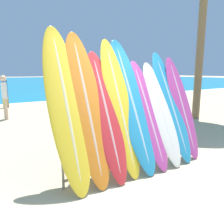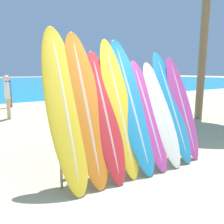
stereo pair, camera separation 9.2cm
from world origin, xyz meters
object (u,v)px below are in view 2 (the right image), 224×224
object	(u,v)px
surfboard_slot_4	(131,103)
person_near_water	(8,95)
surfboard_slot_3	(119,106)
surfboard_slot_0	(65,106)
surfboard_slot_2	(105,114)
surfboard_rack	(135,142)
surfboard_slot_1	(86,107)
person_mid_beach	(8,90)
surfboard_slot_5	(148,113)
surfboard_slot_7	(171,105)
surfboard_slot_8	(182,106)
surfboard_slot_6	(161,112)

from	to	relation	value
surfboard_slot_4	person_near_water	world-z (taller)	surfboard_slot_4
surfboard_slot_3	surfboard_slot_0	bearing A→B (deg)	178.46
surfboard_slot_2	person_near_water	size ratio (longest dim) A/B	1.31
surfboard_rack	surfboard_slot_0	bearing A→B (deg)	174.69
surfboard_slot_1	person_mid_beach	size ratio (longest dim) A/B	1.52
surfboard_slot_4	surfboard_slot_5	world-z (taller)	surfboard_slot_4
surfboard_slot_0	surfboard_slot_2	world-z (taller)	surfboard_slot_0
person_near_water	surfboard_slot_1	bearing A→B (deg)	-179.92
surfboard_slot_0	surfboard_slot_7	world-z (taller)	surfboard_slot_0
surfboard_slot_0	surfboard_slot_2	bearing A→B (deg)	-6.27
person_mid_beach	surfboard_slot_3	bearing A→B (deg)	85.73
surfboard_slot_7	surfboard_slot_8	distance (m)	0.30
surfboard_slot_1	surfboard_slot_4	world-z (taller)	surfboard_slot_1
surfboard_slot_3	person_mid_beach	distance (m)	8.72
surfboard_slot_1	surfboard_slot_8	world-z (taller)	surfboard_slot_1
surfboard_slot_3	surfboard_slot_4	distance (m)	0.29
surfboard_slot_3	surfboard_slot_6	world-z (taller)	surfboard_slot_3
surfboard_rack	surfboard_slot_7	size ratio (longest dim) A/B	1.30
surfboard_slot_1	person_near_water	bearing A→B (deg)	94.71
surfboard_rack	surfboard_slot_6	size ratio (longest dim) A/B	1.45
surfboard_slot_1	surfboard_slot_3	xyz separation A→B (m)	(0.62, -0.01, -0.04)
surfboard_slot_0	surfboard_slot_6	world-z (taller)	surfboard_slot_0
surfboard_slot_1	surfboard_slot_0	bearing A→B (deg)	177.51
surfboard_slot_3	person_mid_beach	bearing A→B (deg)	94.74
surfboard_slot_0	person_near_water	xyz separation A→B (m)	(-0.14, 5.75, -0.36)
surfboard_slot_0	surfboard_slot_8	xyz separation A→B (m)	(2.51, -0.08, -0.20)
surfboard_slot_1	surfboard_slot_6	world-z (taller)	surfboard_slot_1
surfboard_slot_4	surfboard_slot_6	size ratio (longest dim) A/B	1.22
surfboard_slot_1	surfboard_slot_6	distance (m)	1.57
surfboard_slot_6	surfboard_slot_7	distance (m)	0.35
surfboard_slot_4	surfboard_slot_6	xyz separation A→B (m)	(0.64, -0.11, -0.21)
surfboard_slot_7	person_mid_beach	size ratio (longest dim) A/B	1.37
surfboard_slot_5	surfboard_slot_6	world-z (taller)	surfboard_slot_5
surfboard_slot_7	surfboard_slot_1	bearing A→B (deg)	178.94
person_near_water	person_mid_beach	xyz separation A→B (m)	(0.38, 2.91, -0.01)
surfboard_slot_1	surfboard_slot_2	size ratio (longest dim) A/B	1.14
surfboard_slot_5	surfboard_slot_4	bearing A→B (deg)	163.46
surfboard_slot_2	surfboard_slot_7	xyz separation A→B (m)	(1.56, 0.02, 0.03)
surfboard_slot_7	surfboard_slot_8	xyz separation A→B (m)	(0.29, -0.03, -0.05)
surfboard_slot_5	surfboard_slot_8	xyz separation A→B (m)	(0.95, 0.02, 0.05)
surfboard_slot_2	surfboard_slot_6	xyz separation A→B (m)	(1.23, -0.04, -0.08)
surfboard_slot_0	surfboard_slot_2	size ratio (longest dim) A/B	1.17
surfboard_rack	surfboard_slot_4	size ratio (longest dim) A/B	1.19
person_mid_beach	surfboard_slot_1	bearing A→B (deg)	81.66
surfboard_rack	person_mid_beach	bearing A→B (deg)	96.66
surfboard_slot_3	surfboard_slot_1	bearing A→B (deg)	178.98
surfboard_rack	surfboard_slot_0	xyz separation A→B (m)	(-1.26, 0.12, 0.75)
surfboard_slot_3	surfboard_slot_7	bearing A→B (deg)	-1.08
surfboard_slot_3	surfboard_slot_5	world-z (taller)	surfboard_slot_3
surfboard_slot_0	surfboard_slot_1	distance (m)	0.34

